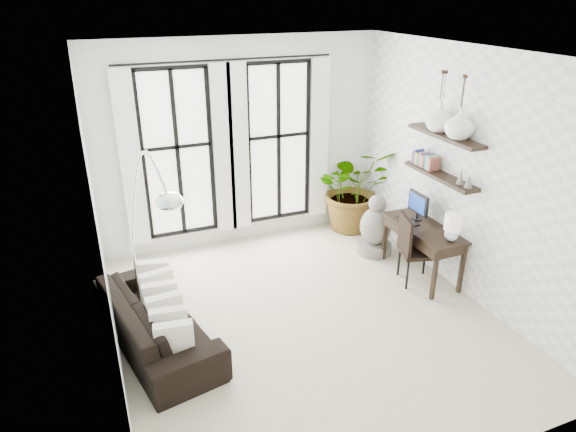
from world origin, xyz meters
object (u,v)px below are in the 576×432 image
desk (426,231)px  buddha (375,229)px  arc_lamp (147,196)px  plant (354,188)px  desk_chair (412,246)px  sofa (156,320)px

desk → buddha: 0.98m
desk → arc_lamp: 3.78m
plant → arc_lamp: size_ratio=0.65×
desk_chair → arc_lamp: arc_lamp is taller
desk → plant: bearing=93.7°
desk → buddha: (-0.24, 0.90, -0.32)m
desk → buddha: desk is taller
sofa → plant: 4.13m
arc_lamp → sofa: bearing=-105.8°
plant → buddha: plant is taller
sofa → arc_lamp: arc_lamp is taller
plant → buddha: 1.01m
plant → buddha: (-0.12, -0.95, -0.32)m
plant → buddha: bearing=-97.1°
desk → buddha: size_ratio=1.35×
desk_chair → arc_lamp: (-3.41, 0.32, 1.14)m
desk_chair → buddha: (-0.00, 0.95, -0.16)m
buddha → plant: bearing=82.9°
sofa → plant: (3.63, 1.94, 0.42)m
sofa → desk_chair: desk_chair is taller
desk → desk_chair: 0.28m
sofa → plant: plant is taller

